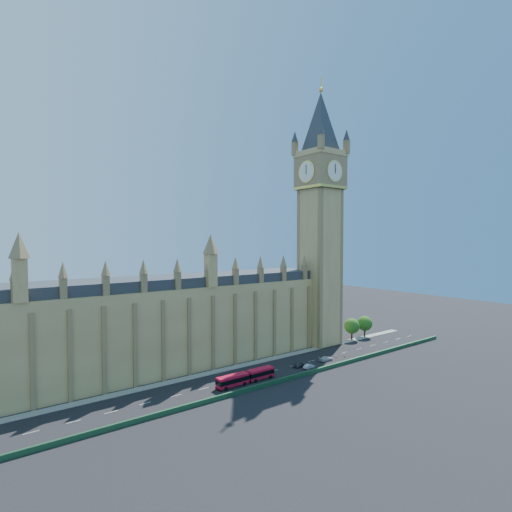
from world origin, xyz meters
TOP-DOWN VIEW (x-y plane):
  - ground at (0.00, 0.00)m, footprint 400.00×400.00m
  - palace_westminster at (-25.00, 22.00)m, footprint 120.00×20.00m
  - elizabeth_tower at (38.00, 13.99)m, footprint 20.59×20.59m
  - bridge_parapet at (0.00, -9.00)m, footprint 160.00×0.60m
  - kerb_north at (0.00, 9.50)m, footprint 160.00×3.00m
  - tree_east_near at (52.22, 10.08)m, footprint 6.00×6.00m
  - tree_east_far at (60.22, 10.08)m, footprint 6.00×6.00m
  - red_bus at (-8.82, -3.59)m, footprint 18.13×3.00m
  - car_grey at (12.77, -2.10)m, footprint 4.85×2.44m
  - car_silver at (13.95, -4.86)m, footprint 4.09×1.77m
  - car_white at (23.64, -2.78)m, footprint 5.16×2.15m
  - cone_a at (31.50, -3.76)m, footprint 0.41×0.41m
  - cone_b at (14.00, -0.55)m, footprint 0.41×0.41m
  - cone_c at (29.17, -2.22)m, footprint 0.58×0.58m
  - cone_d at (15.37, -1.09)m, footprint 0.55×0.55m

SIDE VIEW (x-z plane):
  - ground at x=0.00m, z-range 0.00..0.00m
  - kerb_north at x=0.00m, z-range 0.00..0.16m
  - cone_b at x=14.00m, z-range 0.00..0.61m
  - cone_a at x=31.50m, z-range 0.00..0.62m
  - cone_c at x=29.17m, z-range 0.00..0.74m
  - cone_d at x=15.37m, z-range -0.01..0.76m
  - bridge_parapet at x=0.00m, z-range 0.00..1.20m
  - car_silver at x=13.95m, z-range 0.00..1.31m
  - car_white at x=23.64m, z-range 0.00..1.49m
  - car_grey at x=12.77m, z-range 0.00..1.59m
  - red_bus at x=-8.82m, z-range 0.08..3.16m
  - tree_east_near at x=52.22m, z-range 1.39..9.89m
  - tree_east_far at x=60.22m, z-range 1.39..9.89m
  - palace_westminster at x=-25.00m, z-range -0.14..27.86m
  - elizabeth_tower at x=38.00m, z-range 2.06..107.06m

